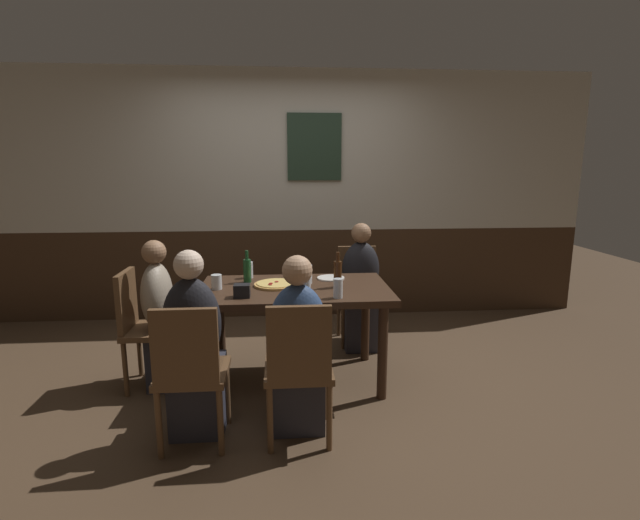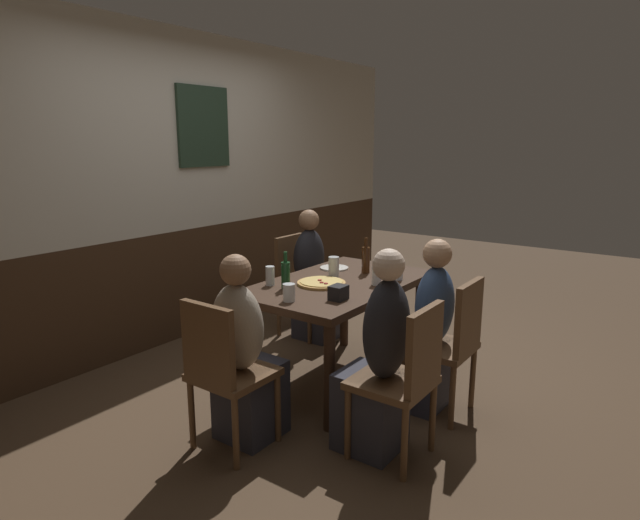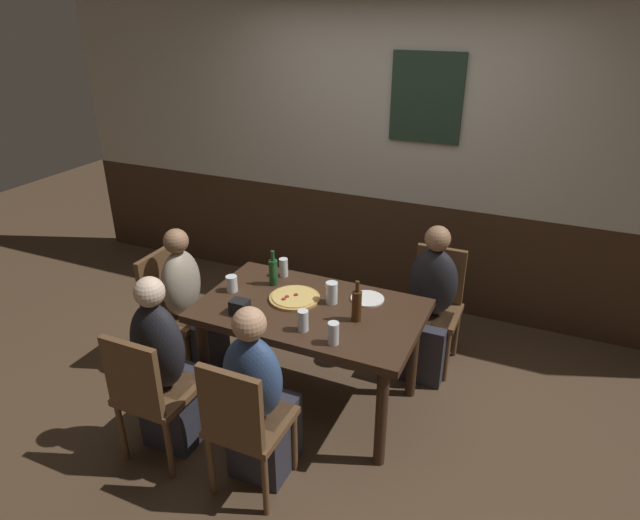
{
  "view_description": "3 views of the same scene",
  "coord_description": "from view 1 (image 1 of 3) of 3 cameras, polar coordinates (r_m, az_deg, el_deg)",
  "views": [
    {
      "loc": [
        -0.08,
        -3.38,
        1.62
      ],
      "look_at": [
        0.2,
        0.09,
        0.92
      ],
      "focal_mm": 26.3,
      "sensor_mm": 36.0,
      "label": 1
    },
    {
      "loc": [
        -3.01,
        -2.01,
        1.7
      ],
      "look_at": [
        -0.02,
        0.15,
        0.88
      ],
      "focal_mm": 30.06,
      "sensor_mm": 36.0,
      "label": 2
    },
    {
      "loc": [
        1.27,
        -2.71,
        2.49
      ],
      "look_at": [
        0.05,
        0.04,
        1.06
      ],
      "focal_mm": 30.73,
      "sensor_mm": 36.0,
      "label": 3
    }
  ],
  "objects": [
    {
      "name": "beer_bottle_brown",
      "position": [
        3.47,
        2.16,
        -1.63
      ],
      "size": [
        0.06,
        0.06,
        0.27
      ],
      "color": "#42230F",
      "rests_on": "dining_table"
    },
    {
      "name": "wall_back",
      "position": [
        5.04,
        -3.68,
        7.7
      ],
      "size": [
        6.4,
        0.13,
        2.6
      ],
      "color": "#3D2819",
      "rests_on": "ground_plane"
    },
    {
      "name": "pint_glass_amber",
      "position": [
        3.2,
        2.2,
        -3.56
      ],
      "size": [
        0.06,
        0.06,
        0.13
      ],
      "color": "silver",
      "rests_on": "dining_table"
    },
    {
      "name": "person_head_west",
      "position": [
        3.68,
        -18.23,
        -7.66
      ],
      "size": [
        0.37,
        0.34,
        1.11
      ],
      "color": "#2D2D38",
      "rests_on": "ground_plane"
    },
    {
      "name": "chair_mid_near",
      "position": [
        2.78,
        -2.6,
        -12.56
      ],
      "size": [
        0.4,
        0.4,
        0.88
      ],
      "color": "brown",
      "rests_on": "ground_plane"
    },
    {
      "name": "chair_head_west",
      "position": [
        3.71,
        -20.75,
        -7.09
      ],
      "size": [
        0.4,
        0.4,
        0.88
      ],
      "color": "brown",
      "rests_on": "ground_plane"
    },
    {
      "name": "chair_right_far",
      "position": [
        4.42,
        4.67,
        -3.45
      ],
      "size": [
        0.4,
        0.4,
        0.88
      ],
      "color": "brown",
      "rests_on": "ground_plane"
    },
    {
      "name": "pizza",
      "position": [
        3.54,
        -5.35,
        -2.96
      ],
      "size": [
        0.33,
        0.33,
        0.03
      ],
      "color": "tan",
      "rests_on": "dining_table"
    },
    {
      "name": "ground_plane",
      "position": [
        3.75,
        -3.0,
        -14.31
      ],
      "size": [
        12.0,
        12.0,
        0.0
      ],
      "primitive_type": "plane",
      "color": "#4C3826"
    },
    {
      "name": "plate_white_large",
      "position": [
        3.74,
        1.32,
        -2.2
      ],
      "size": [
        0.22,
        0.22,
        0.01
      ],
      "primitive_type": "cylinder",
      "color": "white",
      "rests_on": "dining_table"
    },
    {
      "name": "person_mid_near",
      "position": [
        2.94,
        -2.71,
        -11.8
      ],
      "size": [
        0.34,
        0.37,
        1.12
      ],
      "color": "#2D2D38",
      "rests_on": "ground_plane"
    },
    {
      "name": "chair_left_near",
      "position": [
        2.83,
        -15.51,
        -12.54
      ],
      "size": [
        0.4,
        0.4,
        0.88
      ],
      "color": "brown",
      "rests_on": "ground_plane"
    },
    {
      "name": "tumbler_water",
      "position": [
        3.23,
        -1.7,
        -3.39
      ],
      "size": [
        0.06,
        0.06,
        0.13
      ],
      "color": "silver",
      "rests_on": "dining_table"
    },
    {
      "name": "beer_bottle_green",
      "position": [
        3.66,
        -8.85,
        -1.19
      ],
      "size": [
        0.06,
        0.06,
        0.25
      ],
      "color": "#194723",
      "rests_on": "dining_table"
    },
    {
      "name": "tumbler_short",
      "position": [
        3.5,
        -12.46,
        -2.7
      ],
      "size": [
        0.08,
        0.08,
        0.11
      ],
      "color": "silver",
      "rests_on": "dining_table"
    },
    {
      "name": "beer_glass_half",
      "position": [
        3.59,
        -1.58,
        -1.88
      ],
      "size": [
        0.08,
        0.08,
        0.14
      ],
      "color": "silver",
      "rests_on": "dining_table"
    },
    {
      "name": "condiment_caddy",
      "position": [
        3.26,
        -9.48,
        -3.71
      ],
      "size": [
        0.11,
        0.09,
        0.09
      ],
      "primitive_type": "cube",
      "color": "black",
      "rests_on": "dining_table"
    },
    {
      "name": "beer_glass_tall",
      "position": [
        3.8,
        -8.62,
        -1.33
      ],
      "size": [
        0.06,
        0.06,
        0.13
      ],
      "color": "silver",
      "rests_on": "dining_table"
    },
    {
      "name": "dining_table",
      "position": [
        3.52,
        -3.11,
        -4.78
      ],
      "size": [
        1.41,
        0.84,
        0.74
      ],
      "color": "#382316",
      "rests_on": "ground_plane"
    },
    {
      "name": "person_right_far",
      "position": [
        4.27,
        5.01,
        -4.34
      ],
      "size": [
        0.34,
        0.37,
        1.13
      ],
      "color": "#2D2D38",
      "rests_on": "ground_plane"
    },
    {
      "name": "person_left_near",
      "position": [
        2.98,
        -14.91,
        -11.5
      ],
      "size": [
        0.34,
        0.37,
        1.16
      ],
      "color": "#2D2D38",
      "rests_on": "ground_plane"
    }
  ]
}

